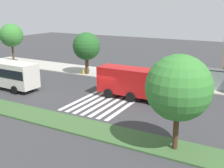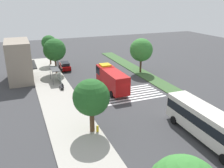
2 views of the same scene
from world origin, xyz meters
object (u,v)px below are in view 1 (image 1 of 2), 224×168
at_px(sidewalk_tree_far_west, 11,35).
at_px(sidewalk_tree_west, 86,46).
at_px(bus_stop_shelter, 219,76).
at_px(bench_near_shelter, 185,82).
at_px(parked_car_west, 125,78).
at_px(fire_truck, 139,82).
at_px(fire_hydrant, 83,72).
at_px(median_tree_west, 179,88).
at_px(transit_bus, 0,71).

bearing_deg(sidewalk_tree_far_west, sidewalk_tree_west, -0.00).
relative_size(bus_stop_shelter, sidewalk_tree_far_west, 0.50).
xyz_separation_m(bus_stop_shelter, bench_near_shelter, (-4.00, -0.03, -1.30)).
distance_m(parked_car_west, sidewalk_tree_far_west, 23.57).
distance_m(fire_truck, fire_hydrant, 13.66).
bearing_deg(sidewalk_tree_west, bus_stop_shelter, 2.08).
bearing_deg(fire_truck, parked_car_west, 130.68).
distance_m(bus_stop_shelter, median_tree_west, 17.06).
relative_size(transit_bus, bus_stop_shelter, 3.27).
bearing_deg(parked_car_west, median_tree_west, -50.56).
bearing_deg(transit_bus, fire_truck, -165.83).
distance_m(fire_truck, sidewalk_tree_far_west, 28.24).
height_order(parked_car_west, fire_hydrant, parked_car_west).
distance_m(transit_bus, bus_stop_shelter, 27.27).
bearing_deg(sidewalk_tree_west, bench_near_shelter, 2.53).
distance_m(fire_truck, parked_car_west, 6.38).
distance_m(parked_car_west, transit_bus, 16.03).
bearing_deg(median_tree_west, bus_stop_shelter, 88.90).
bearing_deg(median_tree_west, transit_bus, 167.84).
bearing_deg(median_tree_west, sidewalk_tree_far_west, 154.62).
height_order(parked_car_west, transit_bus, transit_bus).
bearing_deg(fire_hydrant, median_tree_west, -39.78).
bearing_deg(fire_hydrant, bus_stop_shelter, 3.54).
distance_m(parked_car_west, fire_hydrant, 8.03).
xyz_separation_m(fire_truck, median_tree_west, (6.83, -9.21, 2.67)).
relative_size(sidewalk_tree_far_west, fire_hydrant, 10.01).
relative_size(bench_near_shelter, median_tree_west, 0.23).
relative_size(bus_stop_shelter, median_tree_west, 0.51).
xyz_separation_m(fire_truck, sidewalk_tree_far_west, (-27.19, 6.93, 3.11)).
bearing_deg(bus_stop_shelter, median_tree_west, -91.10).
distance_m(fire_truck, sidewalk_tree_west, 13.69).
bearing_deg(sidewalk_tree_far_west, fire_hydrant, -1.88).
height_order(bench_near_shelter, sidewalk_tree_far_west, sidewalk_tree_far_west).
relative_size(sidewalk_tree_far_west, median_tree_west, 1.02).
bearing_deg(transit_bus, sidewalk_tree_far_west, -46.96).
bearing_deg(bus_stop_shelter, transit_bus, -154.89).
bearing_deg(fire_hydrant, fire_truck, -28.30).
distance_m(fire_truck, bench_near_shelter, 8.34).
bearing_deg(parked_car_west, fire_hydrant, 169.06).
relative_size(transit_bus, median_tree_west, 1.67).
bearing_deg(bus_stop_shelter, bench_near_shelter, -179.57).
bearing_deg(median_tree_west, bench_near_shelter, 102.35).
height_order(parked_car_west, sidewalk_tree_west, sidewalk_tree_west).
bearing_deg(transit_bus, fire_hydrant, -116.79).
xyz_separation_m(bench_near_shelter, sidewalk_tree_west, (-14.74, -0.65, 3.67)).
distance_m(bus_stop_shelter, bench_near_shelter, 4.20).
height_order(fire_truck, fire_hydrant, fire_truck).
xyz_separation_m(fire_truck, fire_hydrant, (-11.95, 6.43, -1.53)).
distance_m(bench_near_shelter, median_tree_west, 17.67).
distance_m(sidewalk_tree_west, median_tree_west, 24.49).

